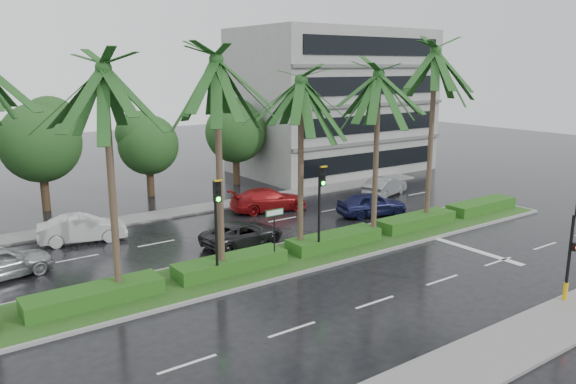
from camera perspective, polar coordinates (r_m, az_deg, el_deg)
ground at (r=26.07m, az=1.08°, el=-7.52°), size 120.00×120.00×0.00m
near_sidewalk at (r=19.56m, az=19.91°, el=-15.35°), size 40.00×2.40×0.12m
far_sidewalk at (r=35.96m, az=-10.42°, el=-1.92°), size 40.00×2.00×0.12m
median at (r=26.80m, az=-0.21°, el=-6.76°), size 36.00×4.00×0.15m
hedge at (r=26.68m, az=-0.21°, el=-6.01°), size 35.20×1.40×0.60m
lane_markings at (r=27.58m, az=6.71°, el=-6.44°), size 34.00×13.06×0.01m
palm_row at (r=24.59m, az=-2.67°, el=11.31°), size 26.30×4.20×10.47m
signal_near at (r=23.92m, az=27.01°, el=-4.51°), size 0.34×0.45×4.36m
signal_median_left at (r=23.35m, az=-7.24°, el=-2.32°), size 0.34×0.42×4.36m
signal_median_right at (r=26.31m, az=3.34°, el=-0.53°), size 0.34×0.42×4.36m
street_sign at (r=25.23m, az=-1.38°, el=-3.14°), size 0.95×0.09×2.60m
bg_trees at (r=40.14m, az=-14.40°, el=5.80°), size 32.96×4.99×7.20m
building at (r=49.23m, az=4.52°, el=9.16°), size 16.00×10.00×12.00m
car_white at (r=31.20m, az=-20.15°, el=-3.50°), size 2.44×4.61×1.45m
car_darkgrey at (r=28.87m, az=-4.63°, el=-4.24°), size 2.46×4.61×1.23m
car_red at (r=35.58m, az=-1.98°, el=-0.78°), size 2.85×5.22×1.43m
car_blue at (r=34.80m, az=8.50°, el=-1.20°), size 2.76×4.60×1.47m
car_grey at (r=40.22m, az=9.82°, el=0.58°), size 2.69×4.43×1.38m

